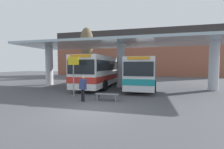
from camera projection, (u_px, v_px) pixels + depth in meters
The scene contains 10 objects.
ground_plane at pixel (89, 111), 7.65m from camera, with size 100.00×100.00×0.00m, color #4C4C51.
townhouse_backdrop at pixel (136, 49), 34.05m from camera, with size 40.00×0.58×10.69m.
station_canopy at pixel (121, 48), 15.99m from camera, with size 22.70×6.41×4.86m.
transit_bus_left_bay at pixel (104, 70), 17.30m from camera, with size 3.14×11.36×3.24m.
transit_bus_center_bay at pixel (143, 71), 16.87m from camera, with size 2.86×11.98×3.03m.
waiting_bench_near_pillar at pixel (107, 96), 9.92m from camera, with size 1.56×0.44×0.46m.
info_sign_platform at pixel (73, 68), 11.26m from camera, with size 0.90×0.09×2.98m.
pedestrian_waiting at pixel (83, 86), 9.64m from camera, with size 0.60×0.36×1.64m.
poplar_tree_behind_left at pixel (87, 43), 29.48m from camera, with size 2.67×2.67×9.84m.
parked_car_street at pixel (112, 71), 32.89m from camera, with size 4.63×2.17×2.24m.
Camera 1 is at (2.92, -7.04, 2.30)m, focal length 24.00 mm.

